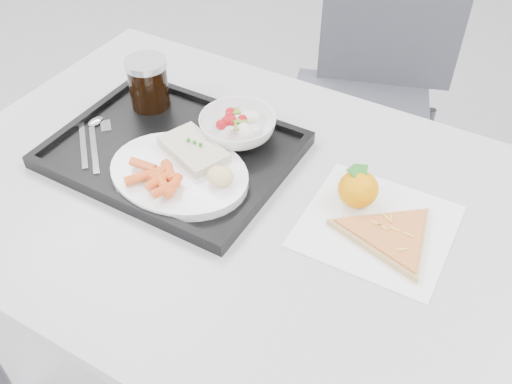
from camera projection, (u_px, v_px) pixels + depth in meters
table at (247, 222)px, 1.09m from camera, size 1.20×0.80×0.75m
chair at (372, 79)px, 1.72m from camera, size 0.53×0.54×0.93m
tray at (173, 152)px, 1.12m from camera, size 0.45×0.35×0.03m
dinner_plate at (179, 174)px, 1.05m from camera, size 0.27×0.27×0.02m
fish_fillet at (193, 149)px, 1.08m from camera, size 0.15×0.12×0.03m
bread_roll at (220, 176)px, 1.01m from camera, size 0.06×0.05×0.03m
salad_bowl at (238, 127)px, 1.13m from camera, size 0.15×0.15×0.05m
cola_glass at (148, 82)px, 1.19m from camera, size 0.09×0.09×0.11m
cutlery at (93, 136)px, 1.14m from camera, size 0.14×0.15×0.01m
napkin at (377, 226)px, 0.99m from camera, size 0.26×0.25×0.00m
tangerine at (358, 189)px, 1.01m from camera, size 0.08×0.08×0.07m
pizza_slice at (391, 236)px, 0.96m from camera, size 0.26×0.26×0.02m
carrot_pile at (159, 177)px, 1.01m from camera, size 0.12×0.09×0.02m
salad_contents at (241, 122)px, 1.13m from camera, size 0.09×0.08×0.02m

